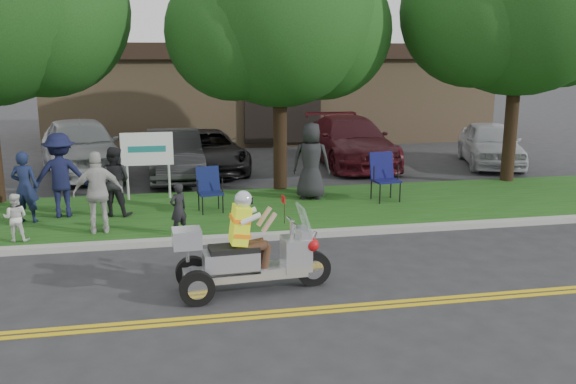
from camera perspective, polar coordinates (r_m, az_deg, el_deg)
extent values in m
plane|color=#28282B|center=(9.47, 4.16, -9.64)|extent=(120.00, 120.00, 0.00)
cube|color=gold|center=(8.96, 5.14, -10.99)|extent=(60.00, 0.10, 0.01)
cube|color=gold|center=(9.10, 4.86, -10.60)|extent=(60.00, 0.10, 0.01)
cube|color=#A8A89E|center=(12.25, 0.44, -4.03)|extent=(60.00, 0.25, 0.12)
cube|color=#184813|center=(14.29, -1.27, -1.59)|extent=(60.00, 4.00, 0.10)
cube|color=#9E7F5B|center=(27.82, -2.06, 9.52)|extent=(18.00, 8.00, 4.00)
cube|color=black|center=(23.79, -0.53, 13.06)|extent=(18.00, 0.30, 0.60)
sphere|color=#184313|center=(16.02, -21.95, 15.45)|extent=(4.05, 4.05, 4.05)
cylinder|color=#332114|center=(15.96, -0.75, 7.40)|extent=(0.36, 0.36, 4.20)
sphere|color=#184313|center=(15.93, -0.78, 16.57)|extent=(4.80, 4.80, 4.80)
sphere|color=#184313|center=(16.45, 3.29, 14.86)|extent=(3.60, 3.60, 3.60)
sphere|color=#184313|center=(15.53, -5.14, 14.67)|extent=(3.36, 3.36, 3.36)
cylinder|color=#332114|center=(18.08, 20.31, 8.14)|extent=(0.36, 0.36, 4.76)
sphere|color=#184313|center=(19.08, 24.13, 15.21)|extent=(4.20, 4.20, 4.20)
sphere|color=#184313|center=(17.21, 17.12, 15.83)|extent=(3.92, 3.92, 3.92)
cylinder|color=silver|center=(15.39, -14.77, 0.92)|extent=(0.06, 0.06, 1.10)
cylinder|color=silver|center=(15.35, -11.04, 1.08)|extent=(0.06, 0.06, 1.10)
cube|color=white|center=(15.22, -13.06, 3.95)|extent=(1.25, 0.06, 0.80)
cylinder|color=black|center=(9.76, 2.36, -7.17)|extent=(0.57, 0.17, 0.56)
cylinder|color=black|center=(9.11, -8.50, -8.92)|extent=(0.53, 0.17, 0.52)
cylinder|color=black|center=(9.74, -8.94, -7.48)|extent=(0.53, 0.17, 0.52)
cube|color=silver|center=(9.51, -3.64, -7.48)|extent=(1.80, 0.54, 0.17)
cube|color=silver|center=(9.40, -5.35, -6.49)|extent=(0.87, 0.48, 0.33)
cube|color=black|center=(9.35, -5.09, -5.33)|extent=(0.77, 0.44, 0.09)
cube|color=silver|center=(9.59, 0.76, -5.74)|extent=(0.45, 0.47, 0.52)
cube|color=silver|center=(9.47, 1.53, -2.56)|extent=(0.21, 0.44, 0.46)
cube|color=silver|center=(9.20, -9.45, -4.29)|extent=(0.44, 0.42, 0.28)
sphere|color=#B20C0F|center=(9.48, 2.23, -4.91)|extent=(0.21, 0.21, 0.21)
cube|color=#C5DF17|center=(9.25, -4.51, -3.08)|extent=(0.34, 0.39, 0.61)
sphere|color=silver|center=(9.16, -4.21, -0.69)|extent=(0.27, 0.27, 0.27)
cylinder|color=black|center=(13.64, -8.00, -1.29)|extent=(0.03, 0.03, 0.42)
cylinder|color=black|center=(13.73, -6.11, -1.13)|extent=(0.03, 0.03, 0.42)
cylinder|color=black|center=(14.04, -8.35, -0.89)|extent=(0.03, 0.03, 0.42)
cylinder|color=black|center=(14.13, -6.52, -0.74)|extent=(0.03, 0.03, 0.42)
cube|color=#0E1744|center=(13.83, -7.27, -0.12)|extent=(0.60, 0.56, 0.04)
cube|color=#0E1744|center=(13.99, -7.51, 1.23)|extent=(0.55, 0.24, 0.57)
cylinder|color=black|center=(14.68, 8.60, -0.16)|extent=(0.03, 0.03, 0.49)
cylinder|color=black|center=(14.92, 10.44, -0.02)|extent=(0.03, 0.03, 0.49)
cylinder|color=black|center=(15.11, 7.79, 0.23)|extent=(0.03, 0.03, 0.49)
cylinder|color=black|center=(15.34, 9.59, 0.36)|extent=(0.03, 0.03, 0.49)
cube|color=#10114D|center=(14.95, 9.14, 1.06)|extent=(0.67, 0.62, 0.04)
cube|color=#10114D|center=(15.12, 8.74, 2.49)|extent=(0.63, 0.25, 0.66)
imported|color=#171F40|center=(13.98, -23.40, 0.44)|extent=(0.61, 0.45, 1.53)
imported|color=black|center=(13.90, -15.96, 0.96)|extent=(0.88, 0.77, 1.53)
imported|color=#BABBB4|center=(12.62, -17.33, -0.04)|extent=(1.01, 0.53, 1.65)
imported|color=#131636|center=(14.14, -20.49, 1.48)|extent=(1.24, 0.78, 1.85)
imported|color=black|center=(14.94, 2.18, 2.94)|extent=(1.07, 0.88, 1.89)
imported|color=black|center=(12.21, -10.21, -1.57)|extent=(0.45, 0.41, 1.03)
imported|color=silver|center=(12.69, -24.16, -2.19)|extent=(0.48, 0.39, 0.93)
imported|color=#ABAEB2|center=(19.49, -18.81, 4.07)|extent=(3.30, 5.48, 1.75)
imported|color=#272729|center=(18.23, -10.61, 3.45)|extent=(1.68, 4.36, 1.42)
imported|color=black|center=(19.14, -7.66, 3.79)|extent=(2.58, 4.80, 1.28)
imported|color=#53131C|center=(20.30, 5.83, 4.76)|extent=(2.19, 5.39, 1.56)
imported|color=#B5B7BD|center=(21.14, 18.42, 4.31)|extent=(2.92, 4.52, 1.43)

